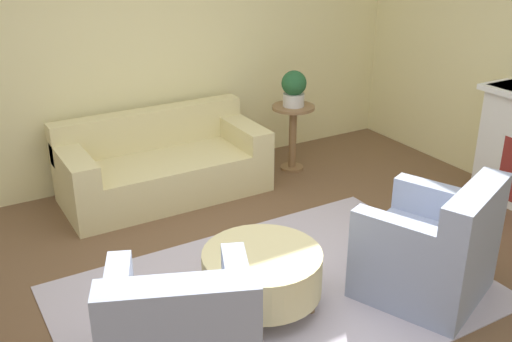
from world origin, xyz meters
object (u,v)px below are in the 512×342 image
couch (163,166)px  potted_plant_on_side_table (294,88)px  armchair_left (181,342)px  side_table (293,128)px  armchair_right (432,251)px  ottoman_table (262,272)px

couch → potted_plant_on_side_table: 1.56m
armchair_left → potted_plant_on_side_table: size_ratio=2.85×
armchair_left → side_table: armchair_left is taller
armchair_right → side_table: (0.43, 2.43, 0.11)m
armchair_right → potted_plant_on_side_table: bearing=79.9°
armchair_left → side_table: (2.36, 2.43, 0.11)m
side_table → potted_plant_on_side_table: (0.00, 0.00, 0.44)m
ottoman_table → potted_plant_on_side_table: 2.57m
couch → ottoman_table: 2.08m
potted_plant_on_side_table → armchair_left: bearing=-134.2°
potted_plant_on_side_table → side_table: bearing=-90.0°
armchair_left → armchair_right: bearing=0.0°
ottoman_table → side_table: (1.55, 1.95, 0.19)m
armchair_right → side_table: bearing=79.9°
ottoman_table → side_table: side_table is taller
armchair_left → ottoman_table: bearing=30.5°
couch → side_table: bearing=-4.9°
couch → potted_plant_on_side_table: (1.43, -0.12, 0.61)m
armchair_left → potted_plant_on_side_table: 3.43m
armchair_right → side_table: armchair_right is taller
armchair_left → ottoman_table: (0.82, 0.48, -0.07)m
side_table → couch: bearing=175.1°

